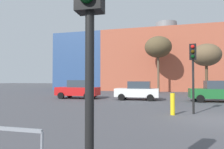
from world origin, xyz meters
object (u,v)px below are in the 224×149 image
(parked_car_2, at_px, (216,91))
(bare_tree_0, at_px, (158,47))
(traffic_light_near_left, at_px, (89,17))
(traffic_light_island, at_px, (193,62))
(bollard_yellow_0, at_px, (173,104))
(parked_car_1, at_px, (137,91))
(bare_tree_1, at_px, (206,55))
(parked_car_0, at_px, (78,89))

(parked_car_2, bearing_deg, bare_tree_0, -65.72)
(parked_car_2, height_order, traffic_light_near_left, traffic_light_near_left)
(traffic_light_island, relative_size, bollard_yellow_0, 3.33)
(parked_car_1, distance_m, bare_tree_1, 10.84)
(bare_tree_0, bearing_deg, traffic_light_near_left, -90.57)
(traffic_light_near_left, bearing_deg, parked_car_0, -157.55)
(traffic_light_island, distance_m, bare_tree_1, 14.41)
(bollard_yellow_0, bearing_deg, parked_car_1, 110.46)
(traffic_light_near_left, height_order, bare_tree_1, bare_tree_1)
(traffic_light_near_left, distance_m, bollard_yellow_0, 9.18)
(bare_tree_0, xyz_separation_m, bollard_yellow_0, (1.16, -19.16, -6.29))
(bare_tree_1, bearing_deg, bollard_yellow_0, -107.62)
(parked_car_0, height_order, parked_car_1, parked_car_0)
(parked_car_0, relative_size, bare_tree_1, 0.70)
(bollard_yellow_0, bearing_deg, parked_car_0, 139.48)
(parked_car_1, relative_size, parked_car_2, 0.96)
(traffic_light_island, bearing_deg, bollard_yellow_0, -50.06)
(traffic_light_island, xyz_separation_m, bare_tree_1, (3.45, 13.84, 2.01))
(parked_car_2, relative_size, traffic_light_near_left, 1.16)
(bollard_yellow_0, bearing_deg, bare_tree_1, 72.38)
(bare_tree_1, distance_m, bollard_yellow_0, 15.78)
(parked_car_1, distance_m, traffic_light_near_left, 16.69)
(parked_car_2, bearing_deg, traffic_light_near_left, 71.77)
(parked_car_2, distance_m, traffic_light_near_left, 17.49)
(parked_car_0, bearing_deg, traffic_light_near_left, 114.67)
(parked_car_1, relative_size, bollard_yellow_0, 3.48)
(bare_tree_1, height_order, bollard_yellow_0, bare_tree_1)
(traffic_light_near_left, height_order, bare_tree_0, bare_tree_0)
(parked_car_1, bearing_deg, traffic_light_near_left, 94.99)
(parked_car_2, height_order, traffic_light_island, traffic_light_island)
(parked_car_1, xyz_separation_m, parked_car_2, (6.88, -0.00, 0.04))
(parked_car_2, distance_m, bollard_yellow_0, 8.70)
(traffic_light_near_left, xyz_separation_m, bollard_yellow_0, (1.44, 8.81, -2.13))
(parked_car_0, height_order, traffic_light_near_left, traffic_light_near_left)
(traffic_light_near_left, bearing_deg, bollard_yellow_0, 168.52)
(bollard_yellow_0, bearing_deg, traffic_light_near_left, -99.25)
(traffic_light_near_left, relative_size, traffic_light_island, 0.94)
(parked_car_0, relative_size, bollard_yellow_0, 3.71)
(parked_car_1, relative_size, bare_tree_0, 0.48)
(parked_car_2, distance_m, bare_tree_0, 13.90)
(parked_car_1, xyz_separation_m, traffic_light_near_left, (1.44, -16.52, 1.83))
(traffic_light_near_left, xyz_separation_m, bare_tree_0, (0.28, 27.97, 4.16))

